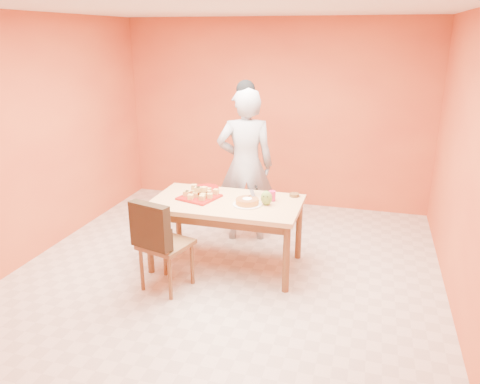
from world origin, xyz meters
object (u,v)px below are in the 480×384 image
(dining_chair, at_px, (165,243))
(checker_tin, at_px, (294,195))
(pastry_platter, at_px, (199,197))
(magenta_glass, at_px, (272,196))
(dining_table, at_px, (226,209))
(person, at_px, (245,166))
(red_dinner_plate, at_px, (207,188))
(sponge_cake, at_px, (247,201))
(egg_ornament, at_px, (266,198))

(dining_chair, distance_m, checker_tin, 1.52)
(pastry_platter, bearing_deg, magenta_glass, 9.94)
(dining_table, distance_m, person, 0.84)
(dining_table, xyz_separation_m, red_dinner_plate, (-0.35, 0.35, 0.10))
(person, bearing_deg, magenta_glass, 108.85)
(pastry_platter, height_order, red_dinner_plate, pastry_platter)
(dining_table, height_order, checker_tin, checker_tin)
(red_dinner_plate, xyz_separation_m, magenta_glass, (0.82, -0.20, 0.05))
(pastry_platter, bearing_deg, sponge_cake, -6.61)
(dining_table, distance_m, sponge_cake, 0.29)
(person, height_order, checker_tin, person)
(dining_chair, height_order, person, person)
(dining_chair, relative_size, sponge_cake, 3.99)
(person, bearing_deg, checker_tin, 129.70)
(pastry_platter, distance_m, egg_ornament, 0.76)
(pastry_platter, relative_size, sponge_cake, 1.54)
(person, bearing_deg, egg_ornament, 101.95)
(egg_ornament, xyz_separation_m, checker_tin, (0.24, 0.35, -0.06))
(dining_chair, distance_m, magenta_glass, 1.24)
(dining_chair, distance_m, sponge_cake, 0.95)
(dining_chair, height_order, checker_tin, dining_chair)
(sponge_cake, bearing_deg, pastry_platter, 173.39)
(red_dinner_plate, relative_size, checker_tin, 2.52)
(magenta_glass, relative_size, checker_tin, 0.99)
(dining_chair, bearing_deg, egg_ornament, 51.43)
(dining_chair, bearing_deg, magenta_glass, 56.10)
(person, bearing_deg, pastry_platter, 50.87)
(dining_chair, height_order, red_dinner_plate, dining_chair)
(red_dinner_plate, xyz_separation_m, checker_tin, (1.03, 0.00, 0.01))
(magenta_glass, bearing_deg, dining_chair, -138.70)
(pastry_platter, distance_m, magenta_glass, 0.80)
(dining_chair, bearing_deg, red_dinner_plate, 99.87)
(egg_ornament, height_order, checker_tin, egg_ornament)
(sponge_cake, bearing_deg, egg_ornament, 16.87)
(dining_table, xyz_separation_m, egg_ornament, (0.44, 0.00, 0.17))
(dining_table, height_order, red_dinner_plate, red_dinner_plate)
(checker_tin, bearing_deg, dining_table, -152.76)
(pastry_platter, bearing_deg, dining_table, -1.62)
(person, distance_m, sponge_cake, 0.89)
(magenta_glass, bearing_deg, checker_tin, 44.37)
(person, relative_size, egg_ornament, 12.15)
(dining_table, bearing_deg, dining_chair, -123.74)
(red_dinner_plate, distance_m, checker_tin, 1.03)
(egg_ornament, relative_size, magenta_glass, 1.42)
(egg_ornament, xyz_separation_m, magenta_glass, (0.03, 0.14, -0.02))
(red_dinner_plate, height_order, checker_tin, checker_tin)
(dining_table, height_order, pastry_platter, pastry_platter)
(pastry_platter, height_order, checker_tin, checker_tin)
(red_dinner_plate, height_order, sponge_cake, sponge_cake)
(dining_table, relative_size, red_dinner_plate, 5.74)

